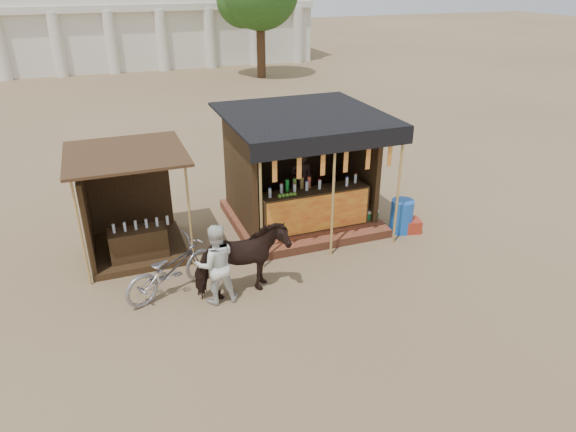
# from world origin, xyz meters

# --- Properties ---
(ground) EXTENTS (120.00, 120.00, 0.00)m
(ground) POSITION_xyz_m (0.00, 0.00, 0.00)
(ground) COLOR #846B4C
(ground) RESTS_ON ground
(main_stall) EXTENTS (3.60, 3.61, 2.78)m
(main_stall) POSITION_xyz_m (1.00, 3.36, 1.02)
(main_stall) COLOR brown
(main_stall) RESTS_ON ground
(secondary_stall) EXTENTS (2.40, 2.40, 2.38)m
(secondary_stall) POSITION_xyz_m (-3.17, 3.24, 0.85)
(secondary_stall) COLOR #3D2716
(secondary_stall) RESTS_ON ground
(cow) EXTENTS (1.82, 0.94, 1.49)m
(cow) POSITION_xyz_m (-1.26, 0.73, 0.75)
(cow) COLOR black
(cow) RESTS_ON ground
(motorbike) EXTENTS (2.11, 1.48, 1.05)m
(motorbike) POSITION_xyz_m (-2.53, 1.31, 0.53)
(motorbike) COLOR gray
(motorbike) RESTS_ON ground
(bystander) EXTENTS (0.81, 0.65, 1.61)m
(bystander) POSITION_xyz_m (-1.77, 0.71, 0.80)
(bystander) COLOR silver
(bystander) RESTS_ON ground
(blue_barrel) EXTENTS (0.71, 0.71, 0.81)m
(blue_barrel) POSITION_xyz_m (3.07, 2.00, 0.40)
(blue_barrel) COLOR blue
(blue_barrel) RESTS_ON ground
(red_crate) EXTENTS (0.45, 0.50, 0.31)m
(red_crate) POSITION_xyz_m (3.32, 1.90, 0.16)
(red_crate) COLOR maroon
(red_crate) RESTS_ON ground
(cooler) EXTENTS (0.70, 0.53, 0.46)m
(cooler) POSITION_xyz_m (2.37, 2.60, 0.23)
(cooler) COLOR #1C7E33
(cooler) RESTS_ON ground
(background_building) EXTENTS (26.00, 7.45, 8.18)m
(background_building) POSITION_xyz_m (-2.00, 29.94, 3.98)
(background_building) COLOR silver
(background_building) RESTS_ON ground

